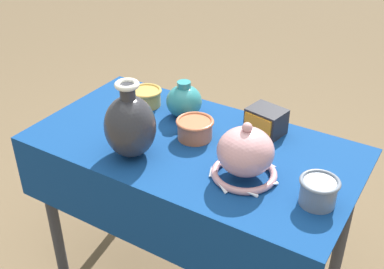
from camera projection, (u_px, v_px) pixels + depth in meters
name	position (u px, v px, depth m)	size (l,w,h in m)	color
display_table	(191.00, 165.00, 1.68)	(1.13, 0.60, 0.70)	#38383D
vase_tall_bulbous	(130.00, 125.00, 1.53)	(0.17, 0.17, 0.26)	#2D2D33
vase_dome_bell	(245.00, 155.00, 1.45)	(0.21, 0.22, 0.19)	#D19399
mosaic_tile_box	(266.00, 121.00, 1.69)	(0.14, 0.12, 0.09)	#232328
jar_round_teal	(184.00, 101.00, 1.78)	(0.13, 0.13, 0.14)	teal
cup_wide_slate	(319.00, 191.00, 1.35)	(0.12, 0.12, 0.08)	slate
cup_wide_ochre	(146.00, 97.00, 1.87)	(0.12, 0.12, 0.07)	gold
cup_wide_terracotta	(195.00, 128.00, 1.66)	(0.13, 0.13, 0.07)	#BC6642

